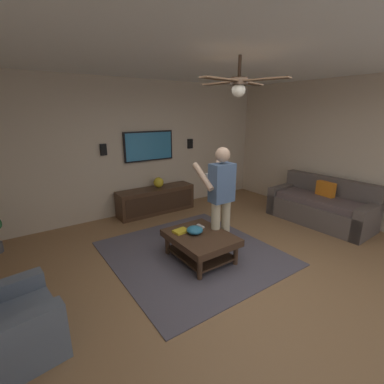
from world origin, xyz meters
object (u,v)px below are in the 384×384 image
object	(u,v)px
book	(181,231)
ceiling_fan	(239,84)
bowl	(195,230)
remote_white	(200,226)
wall_speaker_right	(103,150)
person_standing	(221,194)
tv	(149,146)
wall_speaker_left	(190,144)
armchair	(1,331)
coffee_table	(200,241)
vase_round	(159,182)
couch	(321,207)
media_console	(156,200)

from	to	relation	value
book	ceiling_fan	distance (m)	2.17
bowl	book	size ratio (longest dim) A/B	1.10
remote_white	ceiling_fan	bearing A→B (deg)	0.40
remote_white	book	xyz separation A→B (m)	(0.01, 0.36, 0.01)
book	wall_speaker_right	bearing A→B (deg)	-85.45
person_standing	tv	bearing A→B (deg)	1.77
tv	person_standing	world-z (taller)	tv
tv	wall_speaker_left	world-z (taller)	tv
armchair	tv	world-z (taller)	tv
coffee_table	vase_round	world-z (taller)	vase_round
couch	vase_round	world-z (taller)	couch
coffee_table	remote_white	bearing A→B (deg)	-36.80
book	wall_speaker_left	size ratio (longest dim) A/B	1.00
bowl	wall_speaker_right	xyz separation A→B (m)	(2.33, 0.52, 0.97)
tv	book	xyz separation A→B (m)	(-2.17, 0.59, -1.01)
wall_speaker_left	coffee_table	bearing A→B (deg)	148.42
remote_white	wall_speaker_left	bearing A→B (deg)	144.56
media_console	ceiling_fan	xyz separation A→B (m)	(-2.58, 0.18, 2.17)
armchair	vase_round	world-z (taller)	armchair
couch	tv	bearing A→B (deg)	-49.17
vase_round	armchair	bearing A→B (deg)	131.01
person_standing	couch	bearing A→B (deg)	-94.88
couch	armchair	world-z (taller)	couch
couch	vase_round	xyz separation A→B (m)	(2.38, 2.34, 0.34)
remote_white	ceiling_fan	xyz separation A→B (m)	(-0.65, -0.05, 2.03)
armchair	coffee_table	bearing A→B (deg)	1.36
remote_white	armchair	bearing A→B (deg)	-81.56
bowl	wall_speaker_left	distance (m)	2.94
couch	ceiling_fan	bearing A→B (deg)	2.72
bowl	wall_speaker_right	distance (m)	2.58
person_standing	ceiling_fan	world-z (taller)	ceiling_fan
armchair	media_console	xyz separation A→B (m)	(2.53, -2.85, -0.00)
couch	vase_round	size ratio (longest dim) A/B	8.78
media_console	vase_round	size ratio (longest dim) A/B	7.73
couch	bowl	world-z (taller)	couch
vase_round	wall_speaker_right	bearing A→B (deg)	77.58
bowl	remote_white	xyz separation A→B (m)	(0.14, -0.21, -0.04)
media_console	book	size ratio (longest dim) A/B	7.73
remote_white	wall_speaker_left	distance (m)	2.74
ceiling_fan	vase_round	bearing A→B (deg)	-5.82
armchair	book	world-z (taller)	armchair
coffee_table	book	xyz separation A→B (m)	(0.23, 0.19, 0.12)
tv	remote_white	size ratio (longest dim) A/B	7.46
book	wall_speaker_right	world-z (taller)	wall_speaker_right
person_standing	wall_speaker_right	xyz separation A→B (m)	(2.35, 0.99, 0.49)
media_console	bowl	distance (m)	2.13
bowl	ceiling_fan	world-z (taller)	ceiling_fan
armchair	vase_round	size ratio (longest dim) A/B	4.12
wall_speaker_right	person_standing	bearing A→B (deg)	-157.25
person_standing	bowl	bearing A→B (deg)	88.50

